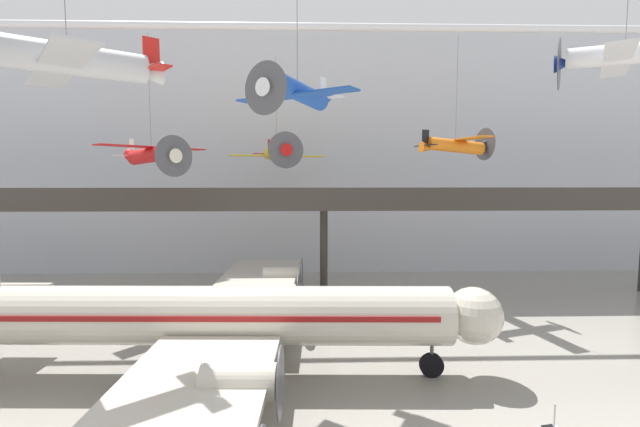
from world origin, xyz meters
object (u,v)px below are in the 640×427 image
suspended_plane_red_highwing (152,154)px  suspended_plane_silver_racer (68,60)px  suspended_plane_yellow_lowwing (277,153)px  suspended_plane_orange_highwing (455,145)px  airliner_silver_main (210,317)px  stanchion_barrier (554,420)px  suspended_plane_blue_trainer (297,91)px  suspended_plane_white_twin (625,55)px

suspended_plane_red_highwing → suspended_plane_silver_racer: 15.96m
suspended_plane_yellow_lowwing → suspended_plane_orange_highwing: bearing=48.4°
airliner_silver_main → suspended_plane_yellow_lowwing: (2.31, 18.81, 9.79)m
suspended_plane_silver_racer → stanchion_barrier: size_ratio=8.15×
airliner_silver_main → suspended_plane_blue_trainer: 12.94m
suspended_plane_blue_trainer → stanchion_barrier: size_ratio=7.77×
suspended_plane_yellow_lowwing → suspended_plane_white_twin: bearing=24.9°
suspended_plane_orange_highwing → suspended_plane_silver_racer: size_ratio=1.13×
airliner_silver_main → suspended_plane_red_highwing: size_ratio=3.22×
airliner_silver_main → stanchion_barrier: (16.08, -5.21, -3.03)m
airliner_silver_main → suspended_plane_silver_racer: suspended_plane_silver_racer is taller
suspended_plane_blue_trainer → stanchion_barrier: suspended_plane_blue_trainer is taller
suspended_plane_silver_racer → suspended_plane_yellow_lowwing: size_ratio=0.84×
suspended_plane_white_twin → suspended_plane_blue_trainer: suspended_plane_white_twin is taller
suspended_plane_blue_trainer → airliner_silver_main: bearing=-53.4°
airliner_silver_main → suspended_plane_white_twin: bearing=-1.7°
airliner_silver_main → suspended_plane_orange_highwing: 23.53m
suspended_plane_blue_trainer → suspended_plane_orange_highwing: bearing=167.4°
suspended_plane_red_highwing → suspended_plane_white_twin: (28.26, -13.45, 4.27)m
suspended_plane_yellow_lowwing → stanchion_barrier: suspended_plane_yellow_lowwing is taller
suspended_plane_white_twin → airliner_silver_main: bearing=29.9°
suspended_plane_silver_racer → airliner_silver_main: bearing=175.8°
suspended_plane_orange_highwing → suspended_plane_red_highwing: size_ratio=0.88×
suspended_plane_red_highwing → airliner_silver_main: bearing=-17.9°
suspended_plane_orange_highwing → stanchion_barrier: (-1.30, -17.47, -13.09)m
suspended_plane_silver_racer → suspended_plane_white_twin: size_ratio=1.25×
suspended_plane_white_twin → suspended_plane_blue_trainer: bearing=28.0°
suspended_plane_silver_racer → suspended_plane_blue_trainer: (9.86, 3.55, -0.61)m
suspended_plane_red_highwing → stanchion_barrier: 31.56m
airliner_silver_main → suspended_plane_yellow_lowwing: 21.33m
suspended_plane_white_twin → suspended_plane_orange_highwing: bearing=-41.4°
stanchion_barrier → suspended_plane_orange_highwing: bearing=85.8°
suspended_plane_silver_racer → suspended_plane_white_twin: bearing=147.1°
suspended_plane_silver_racer → suspended_plane_white_twin: suspended_plane_white_twin is taller
suspended_plane_red_highwing → suspended_plane_blue_trainer: suspended_plane_blue_trainer is taller
suspended_plane_orange_highwing → suspended_plane_blue_trainer: size_ratio=1.18×
suspended_plane_red_highwing → suspended_plane_silver_racer: suspended_plane_silver_racer is taller
suspended_plane_white_twin → stanchion_barrier: (-4.98, -3.91, -16.62)m
suspended_plane_orange_highwing → suspended_plane_blue_trainer: bearing=-150.8°
suspended_plane_silver_racer → stanchion_barrier: bearing=137.6°
suspended_plane_orange_highwing → suspended_plane_white_twin: bearing=-89.3°
suspended_plane_silver_racer → suspended_plane_orange_highwing: bearing=177.4°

